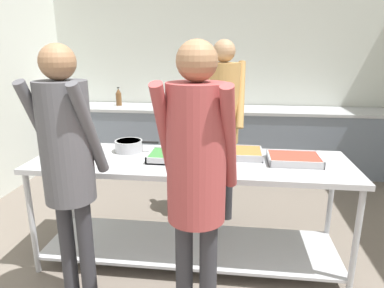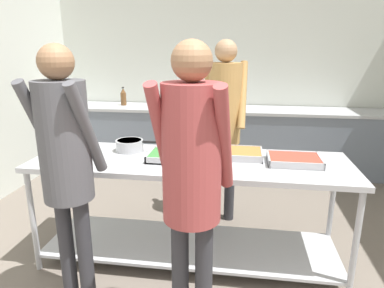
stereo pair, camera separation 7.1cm
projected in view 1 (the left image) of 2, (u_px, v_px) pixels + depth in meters
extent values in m
cube|color=silver|center=(219.00, 75.00, 5.10)|extent=(5.08, 0.06, 2.65)
cube|color=slate|center=(217.00, 140.00, 4.99)|extent=(4.92, 0.62, 0.86)
cube|color=#ADAFB5|center=(217.00, 109.00, 4.87)|extent=(4.92, 0.65, 0.04)
cube|color=black|center=(236.00, 109.00, 4.83)|extent=(0.54, 0.44, 0.02)
cube|color=#ADAFB5|center=(190.00, 162.00, 2.69)|extent=(2.48, 0.76, 0.04)
cube|color=#ADAFB5|center=(191.00, 245.00, 2.89)|extent=(2.40, 0.68, 0.02)
cylinder|color=#ADAFB5|center=(32.00, 224.00, 2.63)|extent=(0.04, 0.04, 0.84)
cylinder|color=#ADAFB5|center=(356.00, 245.00, 2.35)|extent=(0.04, 0.04, 0.84)
cylinder|color=#ADAFB5|center=(71.00, 190.00, 3.26)|extent=(0.04, 0.04, 0.84)
cylinder|color=#ADAFB5|center=(330.00, 203.00, 2.98)|extent=(0.04, 0.04, 0.84)
cylinder|color=white|center=(70.00, 165.00, 2.55)|extent=(0.22, 0.22, 0.01)
cylinder|color=white|center=(70.00, 163.00, 2.55)|extent=(0.22, 0.22, 0.01)
cylinder|color=white|center=(69.00, 162.00, 2.54)|extent=(0.22, 0.22, 0.01)
cylinder|color=#ADAFB5|center=(129.00, 146.00, 2.88)|extent=(0.23, 0.23, 0.10)
cylinder|color=brown|center=(129.00, 141.00, 2.87)|extent=(0.20, 0.20, 0.01)
cylinder|color=black|center=(150.00, 142.00, 2.85)|extent=(0.14, 0.02, 0.02)
cube|color=#ADAFB5|center=(180.00, 159.00, 2.68)|extent=(0.49, 0.30, 0.01)
cube|color=#387A38|center=(180.00, 156.00, 2.67)|extent=(0.47, 0.27, 0.04)
cube|color=#ADAFB5|center=(177.00, 162.00, 2.54)|extent=(0.49, 0.01, 0.05)
cube|color=#ADAFB5|center=(183.00, 151.00, 2.81)|extent=(0.49, 0.01, 0.05)
cube|color=#ADAFB5|center=(150.00, 155.00, 2.70)|extent=(0.01, 0.30, 0.05)
cube|color=#ADAFB5|center=(211.00, 158.00, 2.64)|extent=(0.01, 0.30, 0.05)
cube|color=#ADAFB5|center=(239.00, 156.00, 2.76)|extent=(0.36, 0.31, 0.01)
cube|color=#9E6B33|center=(239.00, 153.00, 2.75)|extent=(0.34, 0.28, 0.04)
cube|color=#ADAFB5|center=(240.00, 159.00, 2.62)|extent=(0.36, 0.01, 0.05)
cube|color=#ADAFB5|center=(239.00, 148.00, 2.90)|extent=(0.36, 0.01, 0.05)
cube|color=#ADAFB5|center=(218.00, 152.00, 2.78)|extent=(0.01, 0.31, 0.05)
cube|color=#ADAFB5|center=(261.00, 154.00, 2.74)|extent=(0.01, 0.31, 0.05)
cube|color=#ADAFB5|center=(294.00, 162.00, 2.62)|extent=(0.39, 0.30, 0.01)
cube|color=#B23D2D|center=(294.00, 159.00, 2.61)|extent=(0.37, 0.28, 0.04)
cube|color=#ADAFB5|center=(297.00, 165.00, 2.47)|extent=(0.39, 0.01, 0.05)
cube|color=#ADAFB5|center=(291.00, 153.00, 2.75)|extent=(0.39, 0.01, 0.05)
cube|color=#ADAFB5|center=(269.00, 158.00, 2.63)|extent=(0.01, 0.30, 0.05)
cube|color=#ADAFB5|center=(320.00, 160.00, 2.59)|extent=(0.01, 0.30, 0.05)
cylinder|color=#2D2D33|center=(68.00, 253.00, 2.29)|extent=(0.10, 0.10, 0.80)
cylinder|color=#2D2D33|center=(87.00, 256.00, 2.26)|extent=(0.10, 0.10, 0.80)
cylinder|color=#4C4C51|center=(41.00, 127.00, 2.08)|extent=(0.11, 0.34, 0.60)
cylinder|color=#4C4C51|center=(89.00, 130.00, 2.00)|extent=(0.11, 0.34, 0.60)
cylinder|color=#4C4C51|center=(66.00, 143.00, 2.06)|extent=(0.31, 0.31, 0.74)
sphere|color=#8C6647|center=(57.00, 62.00, 1.93)|extent=(0.21, 0.21, 0.21)
cylinder|color=#2D2D33|center=(184.00, 278.00, 2.04)|extent=(0.10, 0.10, 0.81)
cylinder|color=#2D2D33|center=(208.00, 282.00, 2.00)|extent=(0.10, 0.10, 0.81)
cylinder|color=#993D3D|center=(166.00, 136.00, 1.82)|extent=(0.11, 0.34, 0.61)
cylinder|color=#993D3D|center=(229.00, 140.00, 1.74)|extent=(0.11, 0.34, 0.61)
cylinder|color=#993D3D|center=(197.00, 154.00, 1.81)|extent=(0.32, 0.32, 0.75)
sphere|color=#8C6647|center=(197.00, 61.00, 1.68)|extent=(0.21, 0.21, 0.21)
cylinder|color=#2D2D33|center=(228.00, 181.00, 3.48)|extent=(0.10, 0.10, 0.83)
cylinder|color=#2D2D33|center=(214.00, 181.00, 3.50)|extent=(0.10, 0.10, 0.83)
cylinder|color=tan|center=(241.00, 94.00, 3.23)|extent=(0.08, 0.34, 0.62)
cylinder|color=tan|center=(205.00, 94.00, 3.27)|extent=(0.08, 0.34, 0.62)
cylinder|color=tan|center=(223.00, 103.00, 3.27)|extent=(0.32, 0.32, 0.76)
sphere|color=tan|center=(224.00, 51.00, 3.14)|extent=(0.21, 0.21, 0.21)
cylinder|color=brown|center=(119.00, 99.00, 5.05)|extent=(0.08, 0.08, 0.18)
cone|color=brown|center=(118.00, 91.00, 5.01)|extent=(0.08, 0.08, 0.07)
cylinder|color=black|center=(118.00, 88.00, 5.00)|extent=(0.04, 0.04, 0.02)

